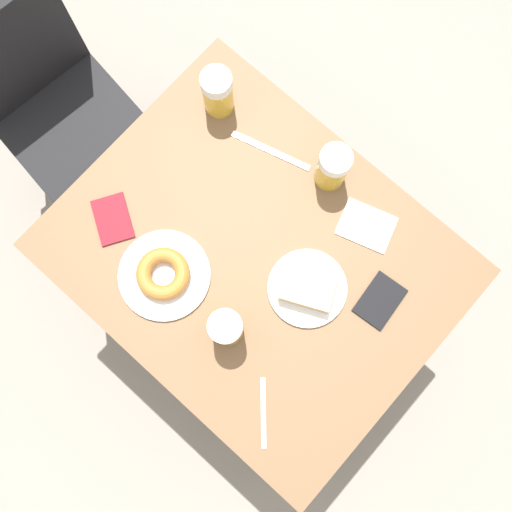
# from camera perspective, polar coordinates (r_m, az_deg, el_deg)

# --- Properties ---
(ground_plane) EXTENTS (8.00, 8.00, 0.00)m
(ground_plane) POSITION_cam_1_polar(r_m,az_deg,el_deg) (2.17, -0.00, -3.58)
(ground_plane) COLOR gray
(table) EXTENTS (0.79, 0.98, 0.72)m
(table) POSITION_cam_1_polar(r_m,az_deg,el_deg) (1.53, -0.00, -0.57)
(table) COLOR brown
(table) RESTS_ON ground_plane
(chair) EXTENTS (0.45, 0.45, 0.83)m
(chair) POSITION_cam_1_polar(r_m,az_deg,el_deg) (1.95, -19.98, 14.57)
(chair) COLOR black
(chair) RESTS_ON ground_plane
(plate_with_cake) EXTENTS (0.20, 0.20, 0.05)m
(plate_with_cake) POSITION_cam_1_polar(r_m,az_deg,el_deg) (1.44, 5.20, -3.14)
(plate_with_cake) COLOR silver
(plate_with_cake) RESTS_ON table
(plate_with_donut) EXTENTS (0.24, 0.24, 0.05)m
(plate_with_donut) POSITION_cam_1_polar(r_m,az_deg,el_deg) (1.46, -9.23, -1.83)
(plate_with_donut) COLOR silver
(plate_with_donut) RESTS_ON table
(beer_mug_left) EXTENTS (0.08, 0.08, 0.15)m
(beer_mug_left) POSITION_cam_1_polar(r_m,az_deg,el_deg) (1.46, 7.80, 8.66)
(beer_mug_left) COLOR gold
(beer_mug_left) RESTS_ON table
(beer_mug_center) EXTENTS (0.08, 0.08, 0.15)m
(beer_mug_center) POSITION_cam_1_polar(r_m,az_deg,el_deg) (1.37, -2.99, -7.19)
(beer_mug_center) COLOR gold
(beer_mug_center) RESTS_ON table
(beer_mug_right) EXTENTS (0.08, 0.08, 0.15)m
(beer_mug_right) POSITION_cam_1_polar(r_m,az_deg,el_deg) (1.53, -3.86, 16.02)
(beer_mug_right) COLOR gold
(beer_mug_right) RESTS_ON table
(napkin_folded) EXTENTS (0.14, 0.16, 0.00)m
(napkin_folded) POSITION_cam_1_polar(r_m,az_deg,el_deg) (1.51, 10.98, 2.99)
(napkin_folded) COLOR white
(napkin_folded) RESTS_ON table
(fork) EXTENTS (0.13, 0.12, 0.00)m
(fork) POSITION_cam_1_polar(r_m,az_deg,el_deg) (1.44, 0.74, -15.39)
(fork) COLOR silver
(fork) RESTS_ON table
(knife) EXTENTS (0.08, 0.22, 0.00)m
(knife) POSITION_cam_1_polar(r_m,az_deg,el_deg) (1.54, 1.47, 10.49)
(knife) COLOR silver
(knife) RESTS_ON table
(passport_near_edge) EXTENTS (0.14, 0.15, 0.01)m
(passport_near_edge) POSITION_cam_1_polar(r_m,az_deg,el_deg) (1.53, -14.15, 3.59)
(passport_near_edge) COLOR maroon
(passport_near_edge) RESTS_ON table
(passport_far_edge) EXTENTS (0.13, 0.10, 0.01)m
(passport_far_edge) POSITION_cam_1_polar(r_m,az_deg,el_deg) (1.48, 12.29, -4.38)
(passport_far_edge) COLOR black
(passport_far_edge) RESTS_ON table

